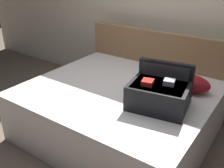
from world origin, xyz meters
The scene contains 6 objects.
ground_plane centered at (0.00, 0.00, 0.00)m, with size 12.00×12.00×0.00m, color #6B5B4C.
back_wall centered at (0.00, 1.65, 1.30)m, with size 8.00×0.10×2.60m, color beige.
bed centered at (0.00, 0.40, 0.29)m, with size 1.95×1.71×0.58m, color silver.
headboard centered at (0.00, 1.30, 0.51)m, with size 1.99×0.08×1.03m, color olive.
hard_case_large centered at (0.52, 0.29, 0.72)m, with size 0.60×0.52×0.39m.
pillow_near_headboard centered at (0.62, 0.78, 0.67)m, with size 0.49×0.26×0.19m, color maroon.
Camera 1 is at (1.37, -1.69, 1.80)m, focal length 40.97 mm.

